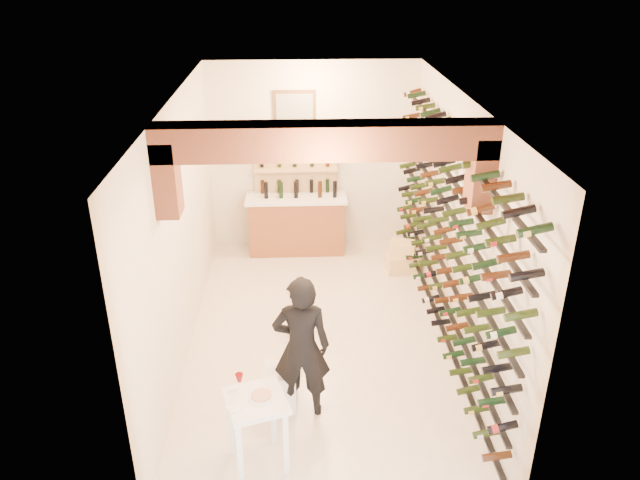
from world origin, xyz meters
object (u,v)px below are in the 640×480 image
(tasting_table, at_px, (256,411))
(wine_rack, at_px, (441,230))
(back_counter, at_px, (297,223))
(person, at_px, (301,347))
(crate_lower, at_px, (401,263))
(chrome_barstool, at_px, (300,307))
(white_stool, at_px, (280,387))

(tasting_table, bearing_deg, wine_rack, 27.68)
(back_counter, bearing_deg, person, -89.73)
(back_counter, distance_m, crate_lower, 1.93)
(person, height_order, crate_lower, person)
(tasting_table, bearing_deg, chrome_barstool, 61.75)
(chrome_barstool, bearing_deg, person, -89.78)
(wine_rack, height_order, white_stool, wine_rack)
(tasting_table, relative_size, white_stool, 2.09)
(wine_rack, relative_size, chrome_barstool, 7.91)
(back_counter, bearing_deg, wine_rack, -55.34)
(back_counter, relative_size, tasting_table, 1.71)
(back_counter, height_order, person, person)
(crate_lower, bearing_deg, white_stool, -121.16)
(back_counter, height_order, tasting_table, back_counter)
(white_stool, bearing_deg, person, -25.93)
(tasting_table, distance_m, chrome_barstool, 2.40)
(wine_rack, xyz_separation_m, chrome_barstool, (-1.82, 0.07, -1.13))
(crate_lower, bearing_deg, back_counter, 153.78)
(crate_lower, bearing_deg, wine_rack, -85.86)
(white_stool, distance_m, chrome_barstool, 1.48)
(white_stool, bearing_deg, chrome_barstool, 80.61)
(white_stool, height_order, crate_lower, white_stool)
(white_stool, xyz_separation_m, chrome_barstool, (0.24, 1.45, 0.18))
(wine_rack, bearing_deg, person, -140.46)
(back_counter, distance_m, white_stool, 4.04)
(person, relative_size, chrome_barstool, 2.40)
(chrome_barstool, bearing_deg, tasting_table, -100.94)
(tasting_table, height_order, white_stool, tasting_table)
(back_counter, bearing_deg, chrome_barstool, -89.70)
(chrome_barstool, height_order, crate_lower, chrome_barstool)
(tasting_table, xyz_separation_m, chrome_barstool, (0.45, 2.34, -0.26))
(person, xyz_separation_m, crate_lower, (1.68, 3.31, -0.72))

